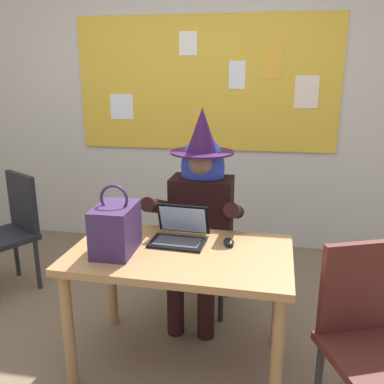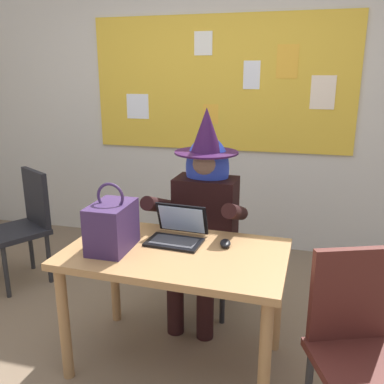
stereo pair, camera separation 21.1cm
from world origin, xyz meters
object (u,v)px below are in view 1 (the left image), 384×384
(laptop, at_px, (180,233))
(person_costumed, at_px, (200,205))
(desk_main, at_px, (180,267))
(chair_spare_by_window, at_px, (11,226))
(handbag, at_px, (116,228))
(computer_mouse, at_px, (229,242))
(chair_at_desk, at_px, (203,238))
(chair_extra_corner, at_px, (368,332))

(laptop, bearing_deg, person_costumed, 87.92)
(desk_main, height_order, chair_spare_by_window, chair_spare_by_window)
(person_costumed, height_order, laptop, person_costumed)
(person_costumed, relative_size, handbag, 3.80)
(person_costumed, height_order, computer_mouse, person_costumed)
(handbag, bearing_deg, person_costumed, 61.52)
(desk_main, xyz_separation_m, person_costumed, (0.02, 0.59, 0.17))
(laptop, xyz_separation_m, chair_spare_by_window, (-1.44, 0.54, -0.25))
(chair_spare_by_window, bearing_deg, chair_at_desk, 122.41)
(laptop, distance_m, handbag, 0.38)
(chair_at_desk, xyz_separation_m, computer_mouse, (0.23, -0.59, 0.23))
(computer_mouse, distance_m, chair_extra_corner, 0.82)
(desk_main, relative_size, person_costumed, 0.86)
(chair_at_desk, relative_size, handbag, 2.37)
(computer_mouse, height_order, chair_spare_by_window, chair_spare_by_window)
(person_costumed, bearing_deg, computer_mouse, 28.59)
(laptop, distance_m, chair_spare_by_window, 1.56)
(chair_at_desk, relative_size, person_costumed, 0.62)
(chair_at_desk, xyz_separation_m, handbag, (-0.36, -0.78, 0.35))
(desk_main, relative_size, handbag, 3.25)
(person_costumed, distance_m, laptop, 0.46)
(handbag, distance_m, chair_spare_by_window, 1.40)
(laptop, height_order, chair_extra_corner, laptop)
(chair_at_desk, bearing_deg, chair_extra_corner, 44.01)
(chair_extra_corner, bearing_deg, desk_main, -128.11)
(person_costumed, bearing_deg, chair_spare_by_window, -91.45)
(chair_extra_corner, bearing_deg, chair_spare_by_window, -132.94)
(desk_main, height_order, person_costumed, person_costumed)
(handbag, bearing_deg, chair_at_desk, 65.11)
(desk_main, xyz_separation_m, chair_extra_corner, (0.93, -0.29, -0.11))
(chair_spare_by_window, bearing_deg, chair_extra_corner, 99.10)
(desk_main, bearing_deg, person_costumed, 88.20)
(person_costumed, bearing_deg, handbag, -26.59)
(person_costumed, bearing_deg, laptop, -4.41)
(chair_extra_corner, bearing_deg, laptop, -134.96)
(desk_main, distance_m, person_costumed, 0.62)
(person_costumed, distance_m, chair_spare_by_window, 1.52)
(handbag, xyz_separation_m, chair_extra_corner, (1.27, -0.22, -0.34))
(desk_main, relative_size, chair_spare_by_window, 1.35)
(laptop, xyz_separation_m, chair_extra_corner, (0.96, -0.43, -0.25))
(computer_mouse, bearing_deg, desk_main, -164.67)
(desk_main, height_order, computer_mouse, computer_mouse)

